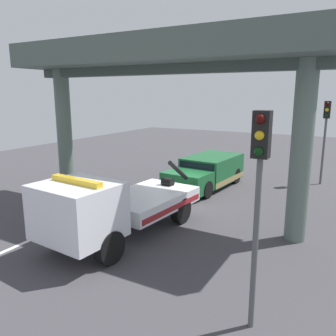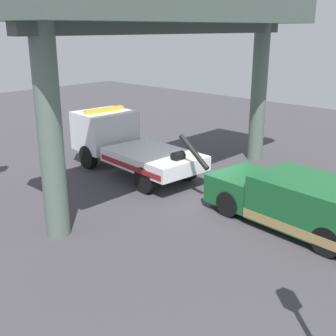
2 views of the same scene
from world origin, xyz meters
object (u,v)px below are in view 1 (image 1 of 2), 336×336
towed_van_green (207,172)px  traffic_light_far (259,176)px  traffic_light_near (326,124)px  tow_truck_white (111,207)px

towed_van_green → traffic_light_far: 11.55m
traffic_light_near → traffic_light_far: size_ratio=0.98×
tow_truck_white → traffic_light_far: (2.02, 5.30, 2.11)m
tow_truck_white → traffic_light_far: size_ratio=1.61×
tow_truck_white → traffic_light_near: traffic_light_near is taller
tow_truck_white → towed_van_green: tow_truck_white is taller
tow_truck_white → traffic_light_near: size_ratio=1.63×
towed_van_green → traffic_light_far: (9.98, 5.23, 2.53)m
towed_van_green → traffic_light_far: traffic_light_far is taller
traffic_light_far → towed_van_green: bearing=-152.3°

